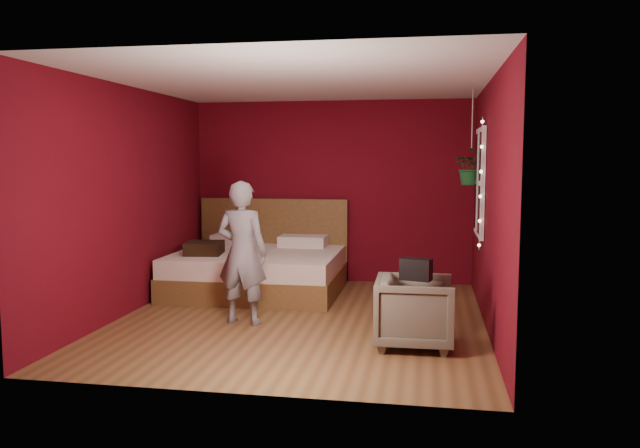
# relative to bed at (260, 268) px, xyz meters

# --- Properties ---
(floor) EXTENTS (4.50, 4.50, 0.00)m
(floor) POSITION_rel_bed_xyz_m (0.84, -1.38, -0.31)
(floor) COLOR brown
(floor) RESTS_ON ground
(room_walls) EXTENTS (4.04, 4.54, 2.62)m
(room_walls) POSITION_rel_bed_xyz_m (0.84, -1.38, 1.37)
(room_walls) COLOR #5E0916
(room_walls) RESTS_ON ground
(window) EXTENTS (0.05, 0.97, 1.27)m
(window) POSITION_rel_bed_xyz_m (2.81, -0.48, 1.19)
(window) COLOR white
(window) RESTS_ON room_walls
(fairy_lights) EXTENTS (0.04, 0.04, 1.45)m
(fairy_lights) POSITION_rel_bed_xyz_m (2.78, -1.00, 1.19)
(fairy_lights) COLOR silver
(fairy_lights) RESTS_ON room_walls
(bed) EXTENTS (2.17, 1.85, 1.20)m
(bed) POSITION_rel_bed_xyz_m (0.00, 0.00, 0.00)
(bed) COLOR brown
(bed) RESTS_ON ground
(person) EXTENTS (0.60, 0.43, 1.54)m
(person) POSITION_rel_bed_xyz_m (0.26, -1.65, 0.46)
(person) COLOR slate
(person) RESTS_ON ground
(armchair) EXTENTS (0.75, 0.73, 0.67)m
(armchair) POSITION_rel_bed_xyz_m (2.12, -2.18, 0.02)
(armchair) COLOR #65634F
(armchair) RESTS_ON ground
(handbag) EXTENTS (0.31, 0.21, 0.20)m
(handbag) POSITION_rel_bed_xyz_m (2.12, -2.34, 0.46)
(handbag) COLOR black
(handbag) RESTS_ON armchair
(throw_pillow) EXTENTS (0.51, 0.51, 0.16)m
(throw_pillow) POSITION_rel_bed_xyz_m (-0.63, -0.41, 0.31)
(throw_pillow) COLOR black
(throw_pillow) RESTS_ON bed
(hanging_plant) EXTENTS (0.40, 0.35, 1.14)m
(hanging_plant) POSITION_rel_bed_xyz_m (2.72, -0.27, 1.37)
(hanging_plant) COLOR silver
(hanging_plant) RESTS_ON room_walls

